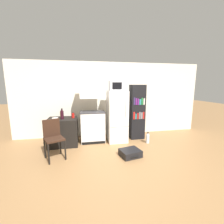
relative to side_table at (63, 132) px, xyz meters
The scene contains 14 objects.
ground_plane 1.89m from the side_table, 43.31° to the right, with size 24.00×24.00×0.00m, color olive.
wall_back 1.91m from the side_table, 25.35° to the left, with size 6.40×0.10×2.47m.
side_table is the anchor object (origin of this frame).
kitchen_hutch 0.99m from the side_table, ahead, with size 0.72×0.48×1.94m.
refrigerator 1.65m from the side_table, ahead, with size 0.57×0.63×1.55m.
microwave 2.06m from the side_table, ahead, with size 0.47×0.35×0.29m.
bookshelf 2.33m from the side_table, ahead, with size 0.45×0.37×1.73m.
bottle_ketchup_red 0.55m from the side_table, ahead, with size 0.08×0.08×0.17m.
bottle_amber_beer 0.53m from the side_table, 104.55° to the left, with size 0.07×0.07×0.20m.
bottle_wine_dark 0.52m from the side_table, 83.75° to the right, with size 0.09×0.09×0.30m.
bowl 0.46m from the side_table, 154.27° to the right, with size 0.17×0.17×0.05m.
chair 0.81m from the side_table, 98.95° to the right, with size 0.53×0.53×0.92m.
suitcase_large_flat 2.02m from the side_table, 32.28° to the right, with size 0.55×0.49×0.16m.
water_bottle_front 2.49m from the side_table, ahead, with size 0.10×0.10×0.33m.
Camera 1 is at (-0.74, -3.07, 1.72)m, focal length 24.00 mm.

